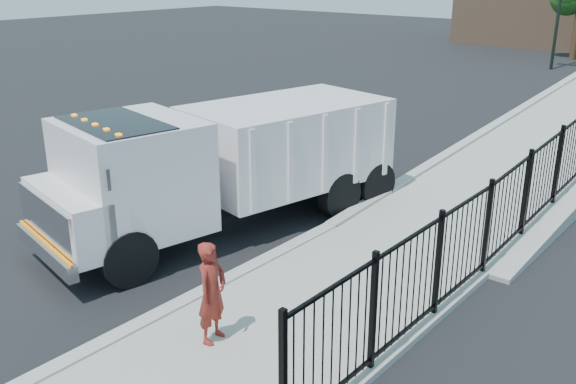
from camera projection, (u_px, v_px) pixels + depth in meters
The scene contains 4 objects.
ground at pixel (202, 298), 11.51m from camera, with size 120.00×120.00×0.00m, color black.
curb at pixel (108, 343), 10.02m from camera, with size 0.30×12.00×0.16m, color #ADAAA3.
truck at pixel (221, 160), 14.02m from camera, with size 4.24×8.70×2.86m.
worker at pixel (212, 292), 9.76m from camera, with size 0.60×0.39×1.65m, color maroon.
Camera 1 is at (7.63, -6.93, 5.67)m, focal length 40.00 mm.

